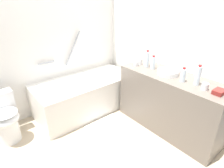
% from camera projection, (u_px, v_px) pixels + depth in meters
% --- Properties ---
extents(ground_plane, '(3.71, 3.71, 0.00)m').
position_uv_depth(ground_plane, '(97.00, 151.00, 2.38)').
color(ground_plane, '#C1AD8E').
extents(wall_back_tiled, '(3.11, 0.10, 2.49)m').
position_uv_depth(wall_back_tiled, '(42.00, 37.00, 2.81)').
color(wall_back_tiled, silver).
rests_on(wall_back_tiled, ground_plane).
extents(wall_right_mirror, '(0.10, 3.05, 2.49)m').
position_uv_depth(wall_right_mirror, '(174.00, 39.00, 2.66)').
color(wall_right_mirror, silver).
rests_on(wall_right_mirror, ground_plane).
extents(bathtub, '(1.65, 0.77, 1.28)m').
position_uv_depth(bathtub, '(85.00, 94.00, 3.16)').
color(bathtub, white).
rests_on(bathtub, ground_plane).
extents(toilet, '(0.38, 0.48, 0.67)m').
position_uv_depth(toilet, '(5.00, 119.00, 2.45)').
color(toilet, white).
rests_on(toilet, ground_plane).
extents(vanity_counter, '(0.52, 1.50, 0.83)m').
position_uv_depth(vanity_counter, '(169.00, 103.00, 2.65)').
color(vanity_counter, '#6B6056').
rests_on(vanity_counter, ground_plane).
extents(sink_basin, '(0.28, 0.28, 0.06)m').
position_uv_depth(sink_basin, '(168.00, 72.00, 2.51)').
color(sink_basin, white).
rests_on(sink_basin, vanity_counter).
extents(sink_faucet, '(0.11, 0.15, 0.06)m').
position_uv_depth(sink_faucet, '(175.00, 70.00, 2.61)').
color(sink_faucet, silver).
rests_on(sink_faucet, vanity_counter).
extents(water_bottle_0, '(0.07, 0.07, 0.20)m').
position_uv_depth(water_bottle_0, '(153.00, 63.00, 2.68)').
color(water_bottle_0, silver).
rests_on(water_bottle_0, vanity_counter).
extents(water_bottle_1, '(0.06, 0.06, 0.26)m').
position_uv_depth(water_bottle_1, '(147.00, 59.00, 2.75)').
color(water_bottle_1, silver).
rests_on(water_bottle_1, vanity_counter).
extents(water_bottle_2, '(0.06, 0.06, 0.25)m').
position_uv_depth(water_bottle_2, '(198.00, 76.00, 2.18)').
color(water_bottle_2, silver).
rests_on(water_bottle_2, vanity_counter).
extents(water_bottle_3, '(0.06, 0.06, 0.19)m').
position_uv_depth(water_bottle_3, '(183.00, 75.00, 2.28)').
color(water_bottle_3, silver).
rests_on(water_bottle_3, vanity_counter).
extents(drinking_glass_0, '(0.07, 0.07, 0.09)m').
position_uv_depth(drinking_glass_0, '(140.00, 62.00, 2.88)').
color(drinking_glass_0, white).
rests_on(drinking_glass_0, vanity_counter).
extents(drinking_glass_1, '(0.08, 0.08, 0.08)m').
position_uv_depth(drinking_glass_1, '(205.00, 87.00, 2.10)').
color(drinking_glass_1, white).
rests_on(drinking_glass_1, vanity_counter).
extents(drinking_glass_2, '(0.08, 0.08, 0.08)m').
position_uv_depth(drinking_glass_2, '(136.00, 63.00, 2.82)').
color(drinking_glass_2, white).
rests_on(drinking_glass_2, vanity_counter).
extents(amenity_basket, '(0.14, 0.10, 0.05)m').
position_uv_depth(amenity_basket, '(219.00, 92.00, 2.01)').
color(amenity_basket, maroon).
rests_on(amenity_basket, vanity_counter).
extents(bath_mat, '(0.56, 0.32, 0.01)m').
position_uv_depth(bath_mat, '(105.00, 125.00, 2.86)').
color(bath_mat, white).
rests_on(bath_mat, ground_plane).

